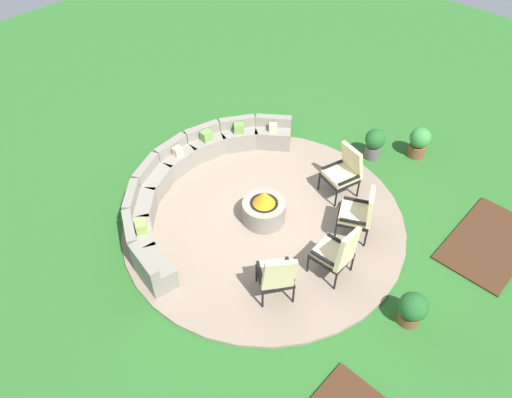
% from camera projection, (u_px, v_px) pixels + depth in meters
% --- Properties ---
extents(ground_plane, '(24.00, 24.00, 0.00)m').
position_uv_depth(ground_plane, '(264.00, 221.00, 9.18)').
color(ground_plane, '#2D6B28').
extents(patio_circle, '(5.30, 5.30, 0.06)m').
position_uv_depth(patio_circle, '(264.00, 220.00, 9.15)').
color(patio_circle, gray).
rests_on(patio_circle, ground_plane).
extents(mulch_bed_right, '(2.07, 1.21, 0.04)m').
position_uv_depth(mulch_bed_right, '(489.00, 243.00, 8.76)').
color(mulch_bed_right, '#472B19').
rests_on(mulch_bed_right, ground_plane).
extents(fire_pit, '(0.81, 0.81, 0.70)m').
position_uv_depth(fire_pit, '(264.00, 209.00, 8.94)').
color(fire_pit, gray).
rests_on(fire_pit, patio_circle).
extents(curved_stone_bench, '(4.76, 2.54, 0.65)m').
position_uv_depth(curved_stone_bench, '(189.00, 178.00, 9.55)').
color(curved_stone_bench, gray).
rests_on(curved_stone_bench, patio_circle).
extents(lounge_chair_front_left, '(0.76, 0.78, 1.08)m').
position_uv_depth(lounge_chair_front_left, '(276.00, 275.00, 7.52)').
color(lounge_chair_front_left, black).
rests_on(lounge_chair_front_left, patio_circle).
extents(lounge_chair_front_right, '(0.61, 0.62, 1.12)m').
position_uv_depth(lounge_chair_front_right, '(337.00, 253.00, 7.83)').
color(lounge_chair_front_right, black).
rests_on(lounge_chair_front_right, patio_circle).
extents(lounge_chair_back_left, '(0.81, 0.81, 1.03)m').
position_uv_depth(lounge_chair_back_left, '(360.00, 212.00, 8.52)').
color(lounge_chair_back_left, black).
rests_on(lounge_chair_back_left, patio_circle).
extents(lounge_chair_back_right, '(0.76, 0.74, 1.07)m').
position_uv_depth(lounge_chair_back_right, '(344.00, 171.00, 9.29)').
color(lounge_chair_back_right, black).
rests_on(lounge_chair_back_right, patio_circle).
extents(potted_plant_0, '(0.46, 0.46, 0.63)m').
position_uv_depth(potted_plant_0, '(413.00, 309.00, 7.40)').
color(potted_plant_0, brown).
rests_on(potted_plant_0, ground_plane).
extents(potted_plant_1, '(0.44, 0.44, 0.70)m').
position_uv_depth(potted_plant_1, '(419.00, 141.00, 10.31)').
color(potted_plant_1, brown).
rests_on(potted_plant_1, ground_plane).
extents(potted_plant_2, '(0.43, 0.43, 0.70)m').
position_uv_depth(potted_plant_2, '(375.00, 143.00, 10.28)').
color(potted_plant_2, '#605B56').
rests_on(potted_plant_2, ground_plane).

